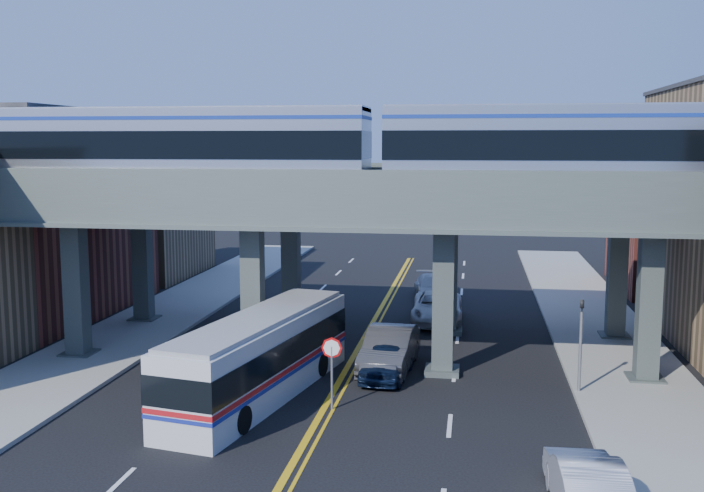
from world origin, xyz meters
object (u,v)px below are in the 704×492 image
at_px(traffic_signal, 581,335).
at_px(car_lane_b, 390,349).
at_px(car_parked_curb, 587,485).
at_px(car_lane_d, 433,288).
at_px(transit_bus, 260,357).
at_px(transit_train, 183,146).
at_px(car_lane_a, 387,360).
at_px(stop_sign, 332,361).
at_px(car_lane_c, 437,308).

bearing_deg(traffic_signal, car_lane_b, 163.48).
bearing_deg(car_parked_curb, car_lane_d, -81.59).
bearing_deg(transit_bus, car_parked_curb, -114.76).
xyz_separation_m(transit_train, transit_bus, (4.33, -4.01, -7.81)).
bearing_deg(car_lane_d, car_lane_a, -101.60).
xyz_separation_m(stop_sign, car_lane_c, (3.05, 14.34, -0.99)).
relative_size(car_lane_b, car_lane_c, 0.96).
bearing_deg(traffic_signal, transit_train, 172.93).
xyz_separation_m(car_lane_b, car_lane_c, (1.55, 9.15, -0.11)).
bearing_deg(car_lane_d, car_lane_b, -101.85).
height_order(transit_train, car_lane_b, transit_train).
bearing_deg(transit_bus, transit_train, 58.37).
relative_size(transit_train, car_lane_c, 8.66).
relative_size(stop_sign, transit_bus, 0.23).
distance_m(car_lane_a, car_lane_c, 10.35).
distance_m(traffic_signal, car_lane_a, 7.65).
bearing_deg(transit_bus, car_lane_d, -4.53).
bearing_deg(traffic_signal, car_parked_curb, -96.06).
bearing_deg(transit_bus, traffic_signal, -69.16).
bearing_deg(car_parked_curb, car_lane_a, -62.54).
relative_size(car_lane_a, car_lane_b, 0.79).
relative_size(car_lane_c, car_lane_d, 1.10).
xyz_separation_m(stop_sign, car_lane_a, (1.50, 4.11, -1.04)).
bearing_deg(car_lane_d, traffic_signal, -77.69).
bearing_deg(stop_sign, car_lane_c, 78.01).
height_order(stop_sign, car_parked_curb, stop_sign).
xyz_separation_m(transit_bus, car_parked_curb, (10.76, -7.80, -0.72)).
bearing_deg(car_lane_a, stop_sign, -105.18).
distance_m(car_lane_d, car_parked_curb, 27.59).
bearing_deg(car_lane_a, car_parked_curb, -54.94).
height_order(stop_sign, car_lane_d, stop_sign).
relative_size(transit_bus, car_parked_curb, 2.46).
bearing_deg(transit_train, car_lane_c, 42.28).
bearing_deg(car_lane_b, car_lane_a, -86.15).
bearing_deg(car_lane_b, car_lane_c, 84.25).
distance_m(stop_sign, traffic_signal, 9.41).
xyz_separation_m(car_lane_a, car_lane_c, (1.55, 10.23, 0.05)).
distance_m(transit_train, stop_sign, 11.59).
relative_size(stop_sign, car_parked_curb, 0.56).
distance_m(transit_train, car_parked_curb, 20.97).
bearing_deg(car_lane_c, car_parked_curb, -78.54).
bearing_deg(car_lane_c, stop_sign, -103.35).
bearing_deg(car_lane_d, transit_train, -130.56).
relative_size(transit_bus, car_lane_a, 2.74).
bearing_deg(car_parked_curb, traffic_signal, -98.80).
relative_size(stop_sign, car_lane_a, 0.62).
bearing_deg(car_lane_c, transit_train, -139.08).
relative_size(transit_train, stop_sign, 18.34).
relative_size(transit_train, car_lane_b, 9.00).
xyz_separation_m(car_lane_b, car_parked_curb, (6.36, -12.00, -0.10)).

